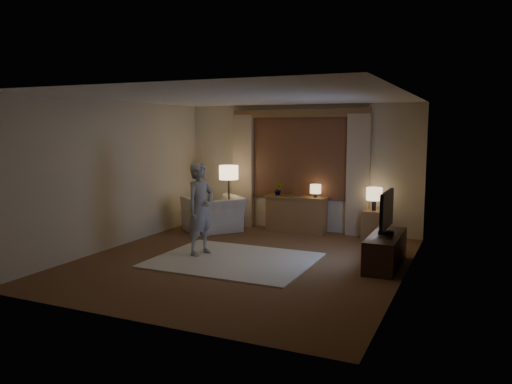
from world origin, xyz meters
The scene contains 13 objects.
room centered at (0.00, 0.50, 1.33)m, with size 5.04×5.54×2.64m.
rug centered at (-0.14, -0.04, 0.01)m, with size 2.50×2.00×0.02m, color beige.
sideboard centered at (0.03, 2.50, 0.35)m, with size 1.20×0.40×0.70m, color brown.
picture_frame centered at (0.03, 2.50, 0.80)m, with size 0.16×0.02×0.20m, color brown.
plant centered at (-0.37, 2.50, 0.85)m, with size 0.17×0.13×0.30m, color #999999.
table_lamp_sideboard centered at (0.43, 2.50, 0.90)m, with size 0.22×0.22×0.30m.
floor_lamp centered at (-1.31, 2.07, 1.14)m, with size 0.40×0.40×1.36m.
armchair centered at (-1.54, 1.83, 0.36)m, with size 1.11×0.97×0.72m, color beige.
side_table centered at (1.61, 2.45, 0.28)m, with size 0.40×0.40×0.56m, color brown.
table_lamp_side centered at (1.61, 2.45, 0.87)m, with size 0.30×0.30×0.44m.
tv_stand centered at (2.15, 0.63, 0.25)m, with size 0.45×1.40×0.50m, color black.
tv centered at (2.15, 0.63, 0.87)m, with size 0.23×0.93×0.67m.
person centered at (-0.80, 0.06, 0.79)m, with size 0.56×0.37×1.54m, color #A09B94.
Camera 1 is at (3.40, -7.04, 2.14)m, focal length 35.00 mm.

